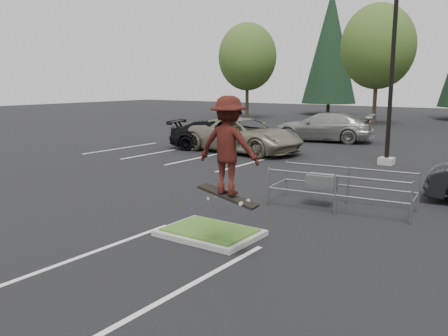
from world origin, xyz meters
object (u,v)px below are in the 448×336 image
Objects in this scene: light_pole at (393,56)px; car_l_tan at (243,135)px; car_l_black at (219,135)px; car_far_silver at (324,127)px; cart_corral at (326,183)px; conif_a at (330,47)px; decid_b at (378,49)px; skateboarder at (228,146)px; decid_a at (247,59)px.

light_pole reaches higher than car_l_tan.
car_l_black is 7.16m from car_far_silver.
conif_a is at bearing 106.65° from cart_corral.
light_pole is 8.94m from car_far_silver.
conif_a reaches higher than car_l_tan.
car_far_silver is (1.01, -12.53, -5.19)m from decid_b.
light_pole reaches higher than cart_corral.
cart_corral is (0.66, -8.05, -3.86)m from light_pole.
car_l_tan is at bearing -106.12° from car_l_black.
car_l_tan is at bearing -91.48° from decid_b.
car_l_black is (-9.20, 12.50, -1.53)m from skateboarder.
car_l_tan is (-7.70, 12.50, -1.44)m from skateboarder.
light_pole reaches higher than car_far_silver.
car_far_silver is at bearing -42.77° from decid_a.
decid_b is at bearing 2.39° from decid_a.
light_pole is at bearing -62.62° from conif_a.
car_l_tan is (7.50, -28.50, -6.24)m from conif_a.
car_l_tan is at bearing -25.57° from car_far_silver.
decid_b is 32.56m from skateboarder.
cart_corral is 0.69× the size of car_far_silver.
decid_a is at bearing 36.23° from car_l_tan.
light_pole reaches higher than decid_b.
cart_corral is 0.65× the size of car_l_tan.
car_far_silver is (1.50, 6.50, -0.01)m from car_l_tan.
car_l_black is (-1.50, 0.00, -0.09)m from car_l_tan.
light_pole is 25.86m from decid_a.
car_l_tan is 1.50m from car_l_black.
cart_corral is (15.16, -36.05, -6.40)m from conif_a.
light_pole is 31.63m from conif_a.
conif_a is 6.13× the size of skateboarder.
decid_a is 32.74m from cart_corral.
decid_a is (-18.51, 18.03, 1.02)m from light_pole.
skateboarder is (0.04, -4.95, 1.60)m from cart_corral.
car_l_black is at bearing -61.63° from decid_a.
decid_a reaches higher than car_l_black.
conif_a reaches higher than light_pole.
car_l_black is at bearing 94.39° from car_l_tan.
skateboarder is 15.60m from car_l_black.
car_l_black is at bearing -95.97° from decid_b.
conif_a reaches higher than car_l_black.
car_far_silver is at bearing -80.07° from skateboarder.
car_l_tan is 1.06× the size of car_far_silver.
decid_a is 36.64m from skateboarder.
decid_b is (12.00, 0.50, 0.46)m from decid_a.
car_far_silver is at bearing 107.52° from cart_corral.
conif_a reaches higher than cart_corral.
car_l_black is at bearing -37.35° from car_far_silver.
cart_corral is at bearing 11.11° from car_far_silver.
light_pole is 7.93m from car_l_tan.
car_l_black is (10.01, -18.53, -4.81)m from decid_a.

